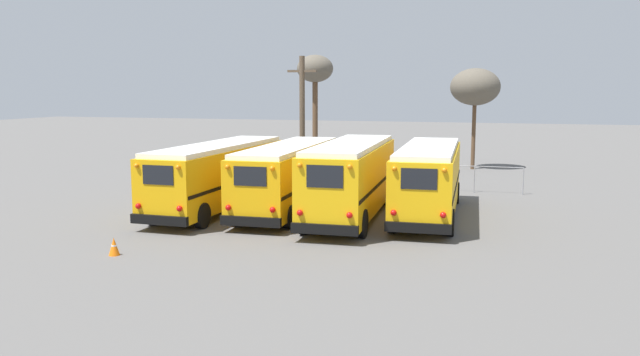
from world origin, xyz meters
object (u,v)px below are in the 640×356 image
school_bus_2 (351,177)px  bare_tree_1 (315,72)px  school_bus_3 (429,178)px  bare_tree_0 (475,87)px  traffic_cone (114,246)px  school_bus_1 (289,175)px  utility_pole (302,116)px  school_bus_0 (219,174)px

school_bus_2 → bare_tree_1: bearing=111.8°
school_bus_3 → bare_tree_0: 17.56m
school_bus_2 → bare_tree_0: bare_tree_0 is taller
school_bus_2 → bare_tree_1: (-7.36, 18.43, 4.91)m
school_bus_3 → traffic_cone: school_bus_3 is taller
bare_tree_0 → school_bus_2: bearing=-102.2°
bare_tree_0 → school_bus_1: bearing=-112.0°
school_bus_2 → school_bus_1: bearing=163.6°
school_bus_1 → bare_tree_0: (7.05, 17.47, 3.94)m
utility_pole → traffic_cone: 18.77m
bare_tree_1 → traffic_cone: bare_tree_1 is taller
school_bus_3 → traffic_cone: bearing=-133.9°
school_bus_3 → traffic_cone: (-9.05, -9.39, -1.37)m
school_bus_3 → utility_pole: bearing=134.0°
school_bus_0 → traffic_cone: 8.33m
school_bus_0 → utility_pole: (0.55, 10.21, 2.17)m
bare_tree_0 → bare_tree_1: 11.38m
school_bus_0 → school_bus_2: size_ratio=1.06×
school_bus_1 → school_bus_2: size_ratio=1.05×
school_bus_3 → bare_tree_0: bearing=87.1°
bare_tree_0 → traffic_cone: bearing=-110.5°
school_bus_1 → school_bus_3: 6.19m
school_bus_1 → utility_pole: bearing=105.1°
bare_tree_0 → traffic_cone: (-9.93, -26.50, -5.25)m
school_bus_2 → school_bus_3: school_bus_2 is taller
school_bus_2 → school_bus_0: bearing=179.1°
school_bus_1 → traffic_cone: 9.57m
utility_pole → school_bus_3: bearing=-46.0°
school_bus_0 → bare_tree_0: bearing=61.0°
school_bus_0 → utility_pole: 10.45m
school_bus_2 → school_bus_3: size_ratio=1.00×
school_bus_2 → utility_pole: 11.92m
school_bus_2 → traffic_cone: (-5.97, -8.13, -1.46)m
bare_tree_0 → traffic_cone: size_ratio=11.61×
school_bus_0 → traffic_cone: (0.21, -8.22, -1.34)m
school_bus_2 → traffic_cone: school_bus_2 is taller
school_bus_1 → traffic_cone: size_ratio=17.36×
school_bus_0 → school_bus_3: 9.34m
school_bus_2 → traffic_cone: bearing=-126.3°
school_bus_2 → utility_pole: bearing=118.6°
school_bus_2 → school_bus_3: bearing=22.3°
bare_tree_0 → school_bus_0: bearing=-119.0°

